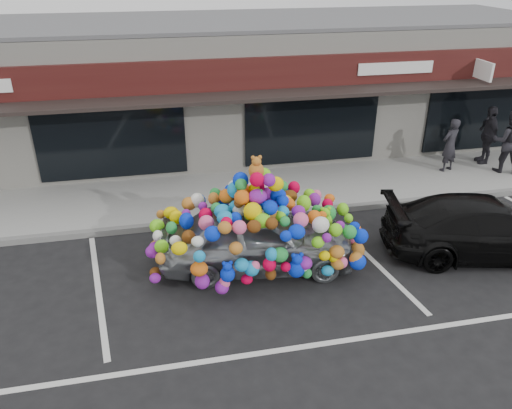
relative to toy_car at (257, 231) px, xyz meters
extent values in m
plane|color=black|center=(-0.22, -0.41, -0.89)|extent=(90.00, 90.00, 0.00)
cube|color=silver|center=(-0.22, 8.09, 1.21)|extent=(24.00, 6.00, 4.20)
cube|color=#59595B|center=(-0.22, 8.09, 3.36)|extent=(24.00, 6.00, 0.12)
cube|color=#3B1110|center=(-0.22, 5.01, 2.26)|extent=(24.00, 0.18, 0.90)
cube|color=black|center=(-0.22, 4.49, 1.76)|extent=(24.00, 1.20, 0.10)
cube|color=white|center=(7.98, 4.54, 2.16)|extent=(0.08, 0.95, 0.55)
cube|color=white|center=(5.28, 4.89, 2.26)|extent=(2.40, 0.04, 0.35)
cube|color=black|center=(-3.22, 5.06, 0.56)|extent=(4.20, 0.12, 2.30)
cube|color=black|center=(2.78, 5.06, 0.56)|extent=(4.20, 0.12, 2.30)
cube|color=black|center=(8.78, 5.06, 0.56)|extent=(4.20, 0.12, 2.30)
cube|color=gray|center=(-0.22, 3.59, -0.81)|extent=(26.00, 3.00, 0.15)
cube|color=slate|center=(-0.22, 2.09, -0.81)|extent=(26.00, 0.18, 0.16)
cube|color=silver|center=(-3.42, -0.21, -0.88)|extent=(0.73, 4.37, 0.01)
cube|color=silver|center=(2.58, -0.21, -0.88)|extent=(0.73, 4.37, 0.01)
cube|color=silver|center=(1.78, -2.71, -0.88)|extent=(14.00, 0.12, 0.01)
imported|color=gray|center=(0.00, 0.00, -0.17)|extent=(2.20, 4.37, 1.43)
ellipsoid|color=#FF003E|center=(0.00, 0.00, 1.08)|extent=(1.47, 1.90, 1.07)
sphere|color=#F7FF00|center=(1.47, -0.15, 0.15)|extent=(0.34, 0.34, 0.34)
sphere|color=#0847FC|center=(0.60, -0.92, -0.34)|extent=(0.36, 0.36, 0.36)
sphere|color=green|center=(-0.80, 0.91, -0.29)|extent=(0.30, 0.30, 0.30)
sphere|color=pink|center=(0.00, 0.00, 1.56)|extent=(0.32, 0.32, 0.32)
sphere|color=#FF4821|center=(-1.26, 0.10, 0.16)|extent=(0.30, 0.30, 0.30)
imported|color=black|center=(5.18, -0.54, -0.22)|extent=(2.73, 4.86, 1.33)
imported|color=#24242A|center=(6.84, 3.80, 0.10)|extent=(0.70, 0.58, 1.66)
imported|color=black|center=(8.51, 3.39, 0.23)|extent=(1.17, 1.08, 1.94)
imported|color=#242228|center=(8.37, 4.18, 0.19)|extent=(1.15, 0.65, 1.85)
camera|label=1|loc=(-1.93, -9.13, 5.33)|focal=35.00mm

